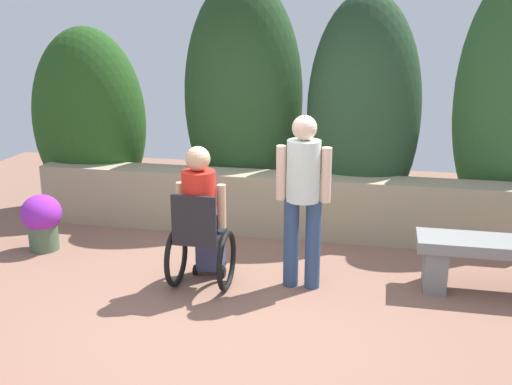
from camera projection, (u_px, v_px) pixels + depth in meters
name	position (u px, v px, depth m)	size (l,w,h in m)	color
ground_plane	(233.00, 306.00, 5.24)	(10.63, 10.63, 0.00)	#825C4B
stone_retaining_wall	(273.00, 204.00, 6.95)	(5.59, 0.43, 0.70)	gray
hedge_backdrop	(290.00, 108.00, 7.20)	(6.42, 1.25, 2.97)	#224A19
stone_bench	(504.00, 258.00, 5.40)	(1.52, 0.44, 0.50)	gray
person_in_wheelchair	(201.00, 222.00, 5.48)	(0.53, 0.66, 1.33)	black
person_standing_companion	(303.00, 191.00, 5.39)	(0.49, 0.30, 1.59)	navy
flower_pot_purple_near	(42.00, 220.00, 6.44)	(0.42, 0.42, 0.61)	#485F47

